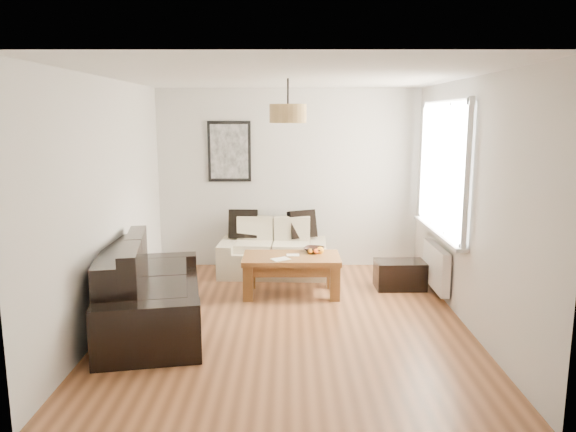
{
  "coord_description": "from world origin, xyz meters",
  "views": [
    {
      "loc": [
        0.01,
        -5.68,
        2.2
      ],
      "look_at": [
        0.0,
        0.6,
        1.05
      ],
      "focal_mm": 34.03,
      "sensor_mm": 36.0,
      "label": 1
    }
  ],
  "objects_px": {
    "loveseat_cream": "(273,248)",
    "coffee_table": "(291,275)",
    "ottoman": "(400,275)",
    "sofa_leather": "(151,288)"
  },
  "relations": [
    {
      "from": "loveseat_cream",
      "to": "coffee_table",
      "type": "distance_m",
      "value": 0.93
    },
    {
      "from": "coffee_table",
      "to": "sofa_leather",
      "type": "bearing_deg",
      "value": -143.01
    },
    {
      "from": "loveseat_cream",
      "to": "ottoman",
      "type": "xyz_separation_m",
      "value": [
        1.66,
        -0.65,
        -0.19
      ]
    },
    {
      "from": "loveseat_cream",
      "to": "ottoman",
      "type": "bearing_deg",
      "value": -18.44
    },
    {
      "from": "sofa_leather",
      "to": "ottoman",
      "type": "height_order",
      "value": "sofa_leather"
    },
    {
      "from": "loveseat_cream",
      "to": "sofa_leather",
      "type": "bearing_deg",
      "value": -118.53
    },
    {
      "from": "sofa_leather",
      "to": "coffee_table",
      "type": "relative_size",
      "value": 1.65
    },
    {
      "from": "loveseat_cream",
      "to": "coffee_table",
      "type": "bearing_deg",
      "value": -71.05
    },
    {
      "from": "loveseat_cream",
      "to": "sofa_leather",
      "type": "xyz_separation_m",
      "value": [
        -1.22,
        -1.99,
        0.06
      ]
    },
    {
      "from": "loveseat_cream",
      "to": "ottoman",
      "type": "distance_m",
      "value": 1.8
    }
  ]
}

